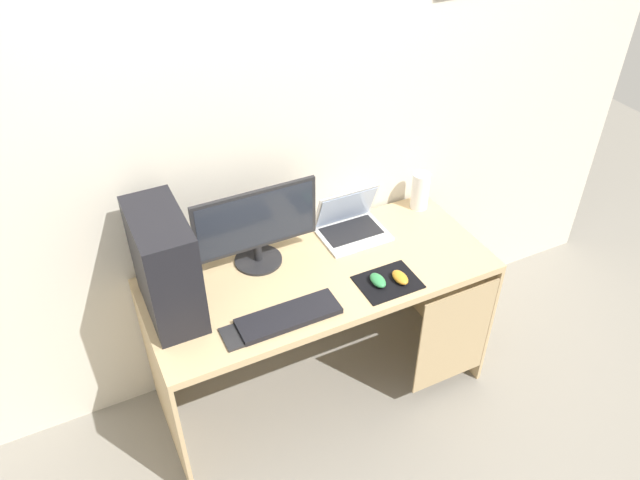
# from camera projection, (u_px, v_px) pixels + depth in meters

# --- Properties ---
(ground_plane) EXTENTS (8.00, 8.00, 0.00)m
(ground_plane) POSITION_uv_depth(u_px,v_px,m) (320.00, 385.00, 3.15)
(ground_plane) COLOR gray
(wall_back) EXTENTS (4.00, 0.05, 2.60)m
(wall_back) POSITION_uv_depth(u_px,v_px,m) (283.00, 127.00, 2.61)
(wall_back) COLOR beige
(wall_back) RESTS_ON ground_plane
(desk) EXTENTS (1.53, 0.64, 0.76)m
(desk) POSITION_uv_depth(u_px,v_px,m) (325.00, 298.00, 2.77)
(desk) COLOR tan
(desk) RESTS_ON ground_plane
(pc_tower) EXTENTS (0.20, 0.40, 0.46)m
(pc_tower) POSITION_uv_depth(u_px,v_px,m) (165.00, 266.00, 2.36)
(pc_tower) COLOR black
(pc_tower) RESTS_ON desk
(monitor) EXTENTS (0.55, 0.21, 0.38)m
(monitor) POSITION_uv_depth(u_px,v_px,m) (256.00, 227.00, 2.61)
(monitor) COLOR #232326
(monitor) RESTS_ON desk
(laptop) EXTENTS (0.31, 0.24, 0.22)m
(laptop) POSITION_uv_depth(u_px,v_px,m) (351.00, 225.00, 2.88)
(laptop) COLOR white
(laptop) RESTS_ON desk
(speaker) EXTENTS (0.09, 0.09, 0.19)m
(speaker) POSITION_uv_depth(u_px,v_px,m) (420.00, 191.00, 3.02)
(speaker) COLOR white
(speaker) RESTS_ON desk
(keyboard) EXTENTS (0.42, 0.14, 0.02)m
(keyboard) POSITION_uv_depth(u_px,v_px,m) (289.00, 316.00, 2.45)
(keyboard) COLOR black
(keyboard) RESTS_ON desk
(mousepad) EXTENTS (0.26, 0.20, 0.00)m
(mousepad) POSITION_uv_depth(u_px,v_px,m) (388.00, 282.00, 2.62)
(mousepad) COLOR black
(mousepad) RESTS_ON desk
(mouse_left) EXTENTS (0.06, 0.10, 0.03)m
(mouse_left) POSITION_uv_depth(u_px,v_px,m) (378.00, 280.00, 2.60)
(mouse_left) COLOR #338C4C
(mouse_left) RESTS_ON mousepad
(mouse_right) EXTENTS (0.06, 0.10, 0.03)m
(mouse_right) POSITION_uv_depth(u_px,v_px,m) (400.00, 277.00, 2.62)
(mouse_right) COLOR orange
(mouse_right) RESTS_ON mousepad
(cell_phone) EXTENTS (0.07, 0.13, 0.01)m
(cell_phone) POSITION_uv_depth(u_px,v_px,m) (232.00, 338.00, 2.37)
(cell_phone) COLOR #232326
(cell_phone) RESTS_ON desk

